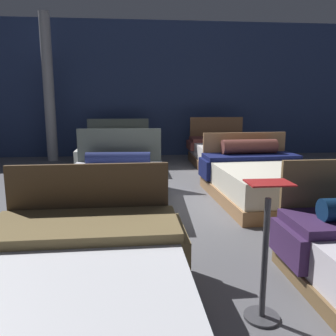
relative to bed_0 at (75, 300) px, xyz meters
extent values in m
cube|color=#5B5B60|center=(1.22, 2.97, -0.27)|extent=(18.00, 18.00, 0.02)
cube|color=navy|center=(1.22, 7.42, 1.49)|extent=(18.00, 0.06, 3.50)
cube|color=brown|center=(0.00, -0.08, -0.19)|extent=(1.45, 2.02, 0.15)
cube|color=silver|center=(0.00, -0.08, 0.06)|extent=(1.39, 1.96, 0.34)
cube|color=brown|center=(-0.01, 0.92, 0.20)|extent=(1.34, 0.06, 0.94)
cube|color=olive|center=(-0.01, 0.56, 0.26)|extent=(1.42, 0.68, 0.07)
cube|color=olive|center=(0.71, 0.57, 0.07)|extent=(0.08, 0.66, 0.31)
cube|color=#3B234C|center=(1.62, 0.61, 0.03)|extent=(0.08, 0.56, 0.28)
cube|color=#4E5752|center=(0.07, 2.85, -0.18)|extent=(1.60, 2.15, 0.16)
cube|color=silver|center=(0.07, 2.85, 0.04)|extent=(1.53, 2.09, 0.29)
cube|color=#4E5752|center=(0.12, 3.89, 0.24)|extent=(1.41, 0.11, 1.00)
cylinder|color=navy|center=(0.11, 3.62, 0.28)|extent=(1.05, 0.25, 0.20)
cube|color=#986F48|center=(2.34, 2.85, -0.17)|extent=(1.68, 2.17, 0.18)
cube|color=beige|center=(2.34, 2.85, 0.08)|extent=(1.62, 2.11, 0.33)
cube|color=#986F48|center=(2.29, 3.89, 0.20)|extent=(1.49, 0.11, 0.92)
cube|color=#11184B|center=(2.31, 3.59, 0.28)|extent=(1.58, 0.62, 0.07)
cube|color=#11184B|center=(1.51, 3.55, 0.09)|extent=(0.10, 0.55, 0.30)
cube|color=#11184B|center=(3.10, 3.63, 0.09)|extent=(0.10, 0.55, 0.30)
cylinder|color=brown|center=(2.30, 3.67, 0.44)|extent=(0.95, 0.29, 0.24)
cube|color=#4E5953|center=(-0.03, 5.71, -0.17)|extent=(1.60, 2.07, 0.19)
cube|color=white|center=(-0.03, 5.71, 0.08)|extent=(1.54, 2.01, 0.31)
cube|color=#4E5953|center=(-0.03, 6.75, 0.25)|extent=(1.51, 0.04, 1.03)
cube|color=#2D353C|center=(-0.03, 6.45, 0.27)|extent=(1.58, 0.54, 0.07)
cube|color=#2D353C|center=(-0.83, 6.45, 0.11)|extent=(0.07, 0.54, 0.25)
cube|color=#2D353C|center=(0.78, 6.45, 0.11)|extent=(0.07, 0.54, 0.25)
cylinder|color=olive|center=(-0.03, 6.44, 0.38)|extent=(1.03, 0.19, 0.19)
cube|color=brown|center=(2.43, 5.64, -0.16)|extent=(1.44, 1.96, 0.20)
cube|color=white|center=(2.43, 5.64, 0.09)|extent=(1.38, 1.90, 0.30)
cube|color=brown|center=(2.43, 6.62, 0.27)|extent=(1.34, 0.05, 1.06)
cube|color=brown|center=(2.43, 6.24, 0.28)|extent=(1.41, 0.71, 0.08)
cube|color=brown|center=(1.71, 6.24, 0.14)|extent=(0.09, 0.70, 0.19)
cube|color=brown|center=(3.16, 6.24, 0.14)|extent=(0.09, 0.70, 0.19)
cylinder|color=#3F3F44|center=(1.22, 0.09, -0.25)|extent=(0.24, 0.24, 0.02)
cylinder|color=#3F3F44|center=(1.22, 0.09, 0.16)|extent=(0.04, 0.04, 0.84)
cube|color=#B21E1E|center=(1.22, 0.09, 0.68)|extent=(0.28, 0.20, 0.01)
cylinder|color=#99999E|center=(-1.67, 6.80, 1.49)|extent=(0.26, 0.26, 3.50)
camera|label=1|loc=(0.38, -1.94, 1.18)|focal=36.87mm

